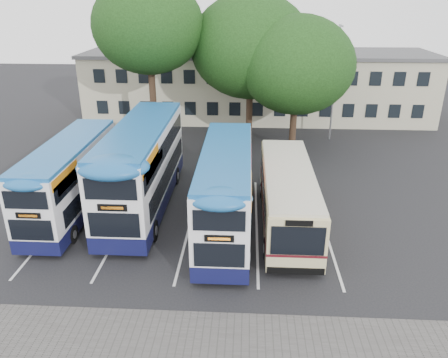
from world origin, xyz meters
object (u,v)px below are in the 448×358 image
bus_dd_left (71,175)px  bus_dd_right (226,187)px  tree_mid (251,47)px  bus_single (288,193)px  tree_right (297,65)px  tree_left (148,26)px  lamp_post (335,78)px  bus_dd_mid (143,163)px

bus_dd_left → bus_dd_right: 8.54m
tree_mid → bus_dd_right: bearing=-94.4°
bus_dd_right → bus_single: size_ratio=1.01×
tree_right → bus_single: (-1.26, -11.25, -4.81)m
bus_dd_left → bus_dd_right: size_ratio=0.95×
tree_left → lamp_post: bearing=11.3°
bus_single → tree_mid: bearing=98.6°
tree_right → bus_dd_left: 17.28m
bus_dd_left → bus_single: bus_dd_left is taller
bus_dd_left → bus_dd_mid: 3.85m
bus_dd_right → bus_single: bus_dd_right is taller
tree_left → bus_dd_right: (6.19, -12.69, -6.72)m
bus_dd_left → tree_right: bearing=39.9°
lamp_post → tree_mid: tree_mid is taller
tree_mid → bus_dd_right: size_ratio=1.12×
lamp_post → bus_single: lamp_post is taller
tree_mid → bus_single: (2.04, -13.50, -5.81)m
tree_mid → bus_dd_left: tree_mid is taller
tree_right → bus_dd_mid: bearing=-133.1°
bus_dd_left → bus_dd_right: bus_dd_right is taller
bus_dd_right → lamp_post: bearing=63.2°
bus_dd_left → bus_single: size_ratio=0.96×
bus_dd_left → bus_dd_mid: (3.70, 1.00, 0.39)m
tree_mid → bus_dd_right: 15.34m
bus_single → lamp_post: bearing=72.2°
tree_right → bus_single: bearing=-96.4°
lamp_post → bus_single: (-4.69, -14.60, -3.38)m
lamp_post → bus_dd_left: bearing=-139.1°
tree_mid → bus_single: tree_mid is taller
tree_left → bus_dd_right: size_ratio=1.22×
tree_right → bus_single: size_ratio=0.99×
bus_dd_mid → bus_dd_right: bearing=-27.0°
tree_left → bus_dd_left: tree_left is taller
tree_right → bus_dd_mid: tree_right is taller
tree_right → bus_dd_left: tree_right is taller
lamp_post → tree_right: size_ratio=0.91×
tree_left → bus_dd_left: bearing=-101.2°
tree_right → bus_dd_mid: 13.92m
bus_dd_right → bus_dd_left: bearing=170.5°
tree_left → tree_right: (10.60, -0.54, -2.54)m
lamp_post → bus_dd_left: size_ratio=0.94×
tree_left → tree_mid: bearing=13.2°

